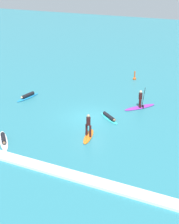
# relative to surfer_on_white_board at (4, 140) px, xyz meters

# --- Properties ---
(ground_plane) EXTENTS (120.00, 120.00, 0.00)m
(ground_plane) POSITION_rel_surfer_on_white_board_xyz_m (3.86, 6.58, -0.14)
(ground_plane) COLOR teal
(ground_plane) RESTS_ON ground
(surfer_on_white_board) EXTENTS (2.65, 2.75, 0.40)m
(surfer_on_white_board) POSITION_rel_surfer_on_white_board_xyz_m (0.00, 0.00, 0.00)
(surfer_on_white_board) COLOR white
(surfer_on_white_board) RESTS_ON ground_plane
(surfer_on_purple_board) EXTENTS (2.52, 3.01, 2.05)m
(surfer_on_purple_board) POSITION_rel_surfer_on_white_board_xyz_m (7.07, 10.51, 0.24)
(surfer_on_purple_board) COLOR purple
(surfer_on_purple_board) RESTS_ON ground_plane
(surfer_on_teal_board) EXTENTS (2.44, 2.07, 0.37)m
(surfer_on_teal_board) POSITION_rel_surfer_on_white_board_xyz_m (5.49, 7.04, 0.00)
(surfer_on_teal_board) COLOR #33C6CC
(surfer_on_teal_board) RESTS_ON ground_plane
(surfer_on_orange_board) EXTENTS (1.09, 2.52, 1.87)m
(surfer_on_orange_board) POSITION_rel_surfer_on_white_board_xyz_m (5.35, 3.33, 0.39)
(surfer_on_orange_board) COLOR orange
(surfer_on_orange_board) RESTS_ON ground_plane
(surfer_on_blue_board) EXTENTS (0.99, 2.98, 0.45)m
(surfer_on_blue_board) POSITION_rel_surfer_on_white_board_xyz_m (-3.61, 8.12, 0.02)
(surfer_on_blue_board) COLOR #1E8CD1
(surfer_on_blue_board) RESTS_ON ground_plane
(marker_buoy) EXTENTS (0.37, 0.37, 1.07)m
(marker_buoy) POSITION_rel_surfer_on_white_board_xyz_m (3.96, 18.16, 0.07)
(marker_buoy) COLOR #E55119
(marker_buoy) RESTS_ON ground_plane
(wave_crest) EXTENTS (21.80, 0.90, 0.18)m
(wave_crest) POSITION_rel_surfer_on_white_board_xyz_m (3.86, -1.79, -0.05)
(wave_crest) COLOR white
(wave_crest) RESTS_ON ground_plane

